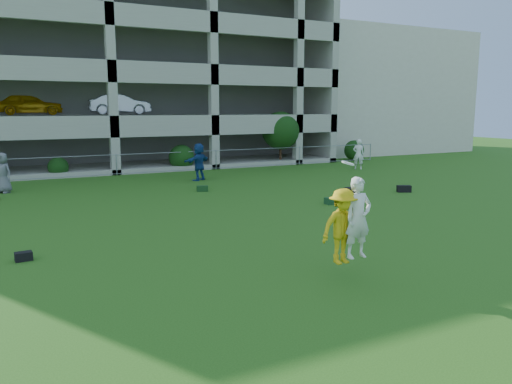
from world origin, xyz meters
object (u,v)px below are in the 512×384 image
parking_garage (87,75)px  stucco_building (351,94)px  bystander_e (358,154)px  bystander_d (199,162)px  bystander_c (3,173)px  crate_d (349,191)px  frisbee_contest (347,224)px

parking_garage → stucco_building: bearing=0.7°
bystander_e → bystander_d: bearing=36.9°
bystander_e → parking_garage: bearing=-5.9°
bystander_c → crate_d: 15.28m
bystander_c → bystander_e: (19.52, -0.17, 0.03)m
bystander_d → stucco_building: bearing=-176.6°
crate_d → stucco_building: bearing=52.6°
bystander_c → bystander_d: size_ratio=0.93×
stucco_building → crate_d: bearing=-127.4°
stucco_building → frisbee_contest: stucco_building is taller
crate_d → frisbee_contest: frisbee_contest is taller
stucco_building → parking_garage: bearing=-179.3°
crate_d → frisbee_contest: size_ratio=0.15×
stucco_building → parking_garage: (-23.01, -0.30, 1.01)m
bystander_d → crate_d: size_ratio=5.53×
stucco_building → bystander_e: size_ratio=8.67×
stucco_building → bystander_d: stucco_building is taller
parking_garage → crate_d: bearing=-68.6°
bystander_e → frisbee_contest: 20.52m
bystander_c → bystander_e: bearing=40.3°
stucco_building → bystander_c: stucco_building is taller
bystander_e → frisbee_contest: (-12.94, -15.92, 0.34)m
frisbee_contest → bystander_e: bearing=50.9°
bystander_d → crate_d: bearing=91.5°
bystander_c → parking_garage: (5.69, 12.42, 5.12)m
bystander_c → bystander_d: bystander_d is taller
bystander_d → bystander_e: bystander_d is taller
frisbee_contest → parking_garage: 28.91m
stucco_building → bystander_e: stucco_building is taller
bystander_d → frisbee_contest: frisbee_contest is taller
bystander_d → crate_d: bystander_d is taller
bystander_d → parking_garage: (-3.41, 12.66, 5.05)m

